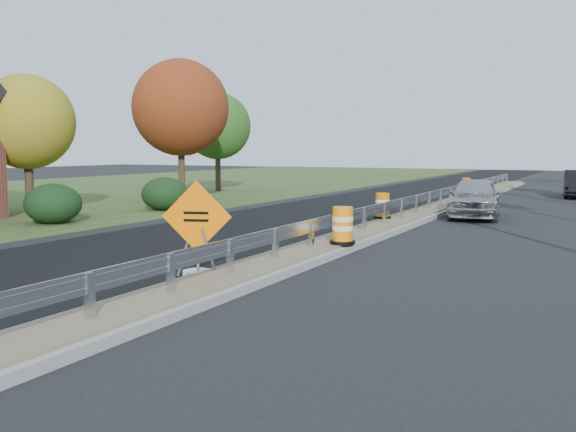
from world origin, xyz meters
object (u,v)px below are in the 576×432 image
at_px(caution_sign, 197,254).
at_px(car_silver, 475,197).
at_px(barrel_median_near, 343,226).
at_px(barrel_median_mid, 382,206).
at_px(barrel_median_far, 466,186).

distance_m(caution_sign, car_silver, 15.58).
height_order(barrel_median_near, barrel_median_mid, barrel_median_near).
distance_m(barrel_median_far, car_silver, 11.14).
xyz_separation_m(caution_sign, barrel_median_mid, (0.35, 11.27, 0.14)).
bearing_deg(caution_sign, barrel_median_far, 71.25).
xyz_separation_m(caution_sign, car_silver, (2.90, 15.30, 0.28)).
xyz_separation_m(caution_sign, barrel_median_far, (0.35, 26.14, 0.12)).
bearing_deg(barrel_median_far, barrel_median_near, -87.06).
bearing_deg(caution_sign, barrel_median_mid, 70.24).
xyz_separation_m(barrel_median_far, car_silver, (2.55, -10.84, 0.16)).
bearing_deg(barrel_median_mid, barrel_median_near, -80.50).
xyz_separation_m(barrel_median_mid, barrel_median_far, (-0.00, 14.87, -0.02)).
bearing_deg(barrel_median_near, car_silver, 82.21).
xyz_separation_m(barrel_median_mid, car_silver, (2.55, 4.03, 0.14)).
bearing_deg(barrel_median_mid, caution_sign, -91.78).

